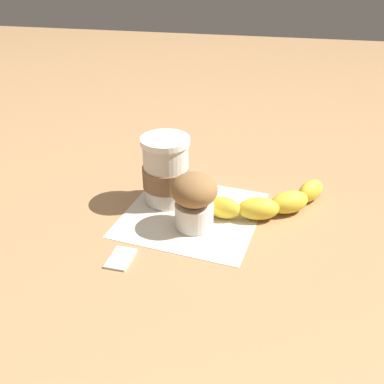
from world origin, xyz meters
TOP-DOWN VIEW (x-y plane):
  - ground_plane at (0.00, 0.00)m, footprint 3.00×3.00m
  - paper_napkin at (0.00, 0.00)m, footprint 0.24×0.24m
  - coffee_cup at (-0.05, 0.04)m, footprint 0.08×0.08m
  - muffin at (0.01, -0.03)m, footprint 0.07×0.07m
  - banana at (0.13, 0.03)m, footprint 0.20×0.14m
  - sugar_packet at (-0.08, -0.14)m, footprint 0.03×0.05m

SIDE VIEW (x-z plane):
  - ground_plane at x=0.00m, z-range 0.00..0.00m
  - paper_napkin at x=0.00m, z-range 0.00..0.00m
  - sugar_packet at x=-0.08m, z-range 0.00..0.01m
  - banana at x=0.13m, z-range 0.00..0.04m
  - muffin at x=0.01m, z-range 0.01..0.10m
  - coffee_cup at x=-0.05m, z-range 0.00..0.12m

